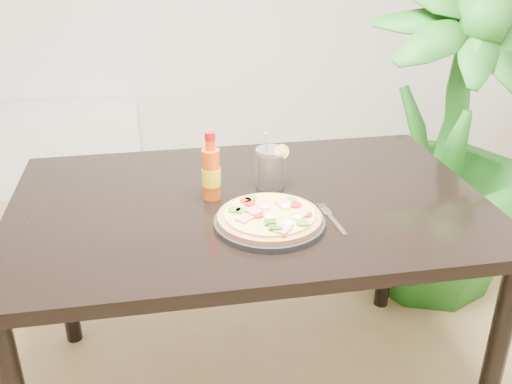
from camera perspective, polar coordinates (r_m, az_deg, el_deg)
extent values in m
cube|color=black|center=(1.71, -0.71, -1.32)|extent=(1.40, 0.90, 0.04)
cylinder|color=black|center=(1.83, 22.67, -15.70)|extent=(0.06, 0.06, 0.71)
cylinder|color=black|center=(2.25, -18.84, -6.67)|extent=(0.06, 0.06, 0.71)
cylinder|color=black|center=(2.38, 13.13, -3.92)|extent=(0.06, 0.06, 0.71)
cylinder|color=black|center=(1.55, 1.35, -3.05)|extent=(0.30, 0.30, 0.02)
cylinder|color=tan|center=(1.54, 1.36, -2.56)|extent=(0.28, 0.28, 0.01)
cylinder|color=#EFD268|center=(1.54, 1.36, -2.22)|extent=(0.25, 0.25, 0.01)
cube|color=pink|center=(1.53, 4.59, -2.11)|extent=(0.05, 0.05, 0.01)
cube|color=pink|center=(1.50, -1.18, -2.67)|extent=(0.05, 0.05, 0.01)
cube|color=pink|center=(1.58, 2.77, -1.14)|extent=(0.05, 0.04, 0.01)
cube|color=pink|center=(1.45, 2.70, -3.80)|extent=(0.05, 0.05, 0.01)
cube|color=pink|center=(1.54, -0.20, -1.91)|extent=(0.05, 0.05, 0.01)
cylinder|color=red|center=(1.60, -1.03, -0.86)|extent=(0.03, 0.03, 0.01)
cylinder|color=red|center=(1.58, 4.00, -1.33)|extent=(0.03, 0.03, 0.01)
cylinder|color=red|center=(1.58, -0.64, -1.16)|extent=(0.03, 0.03, 0.01)
cylinder|color=red|center=(1.55, -0.24, -1.71)|extent=(0.03, 0.03, 0.01)
cylinder|color=red|center=(1.53, 5.05, -2.25)|extent=(0.03, 0.03, 0.01)
cylinder|color=red|center=(1.52, 0.16, -2.34)|extent=(0.03, 0.03, 0.01)
cylinder|color=#49852C|center=(1.61, -0.50, -0.65)|extent=(0.03, 0.03, 0.01)
cylinder|color=#49852C|center=(1.55, -2.16, -1.80)|extent=(0.03, 0.03, 0.01)
cylinder|color=#49852C|center=(1.49, 4.68, -3.11)|extent=(0.03, 0.03, 0.01)
cylinder|color=#49852C|center=(1.60, 3.48, -0.79)|extent=(0.03, 0.03, 0.01)
cylinder|color=#49852C|center=(1.54, -1.43, -1.89)|extent=(0.03, 0.03, 0.01)
ellipsoid|color=white|center=(1.56, 0.86, -1.50)|extent=(0.03, 0.03, 0.01)
ellipsoid|color=white|center=(1.51, 4.16, -2.53)|extent=(0.03, 0.03, 0.01)
ellipsoid|color=white|center=(1.56, 3.01, -1.46)|extent=(0.03, 0.03, 0.01)
ellipsoid|color=white|center=(1.48, 3.27, -3.18)|extent=(0.03, 0.03, 0.01)
ellipsoid|color=white|center=(1.51, 1.27, -2.50)|extent=(0.03, 0.03, 0.01)
ellipsoid|color=#1B6D1A|center=(1.45, 1.92, -3.51)|extent=(0.05, 0.04, 0.00)
ellipsoid|color=#1B6D1A|center=(1.48, 1.44, -2.91)|extent=(0.05, 0.03, 0.00)
cylinder|color=#E14E0D|center=(1.68, -4.49, 1.77)|extent=(0.06, 0.06, 0.15)
cylinder|color=yellow|center=(1.68, -4.48, 1.53)|extent=(0.06, 0.06, 0.05)
cylinder|color=#E14E0D|center=(1.64, -4.60, 4.75)|extent=(0.03, 0.03, 0.03)
cylinder|color=red|center=(1.63, -4.63, 5.65)|extent=(0.03, 0.03, 0.02)
cylinder|color=black|center=(1.76, 1.47, 2.22)|extent=(0.09, 0.09, 0.11)
cylinder|color=silver|center=(1.76, 1.47, 2.45)|extent=(0.09, 0.09, 0.12)
cylinder|color=#F2E059|center=(1.72, 2.62, 4.05)|extent=(0.04, 0.01, 0.04)
cylinder|color=#B2B2B7|center=(1.75, 1.10, 3.62)|extent=(0.03, 0.06, 0.17)
cube|color=silver|center=(1.57, 8.08, -3.24)|extent=(0.02, 0.12, 0.00)
cube|color=silver|center=(1.63, 7.02, -1.94)|extent=(0.03, 0.04, 0.00)
cube|color=silver|center=(1.66, 6.31, -1.47)|extent=(0.01, 0.03, 0.00)
cube|color=silver|center=(1.66, 6.51, -1.44)|extent=(0.01, 0.03, 0.00)
cube|color=silver|center=(1.66, 6.70, -1.42)|extent=(0.01, 0.03, 0.00)
cube|color=silver|center=(1.66, 6.89, -1.39)|extent=(0.01, 0.03, 0.00)
imported|color=#20691C|center=(2.49, 18.33, 5.02)|extent=(0.86, 0.86, 1.36)
cylinder|color=brown|center=(2.73, 16.70, -6.22)|extent=(0.28, 0.28, 0.22)
cube|color=white|center=(3.72, -22.31, 3.95)|extent=(1.40, 0.34, 0.50)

